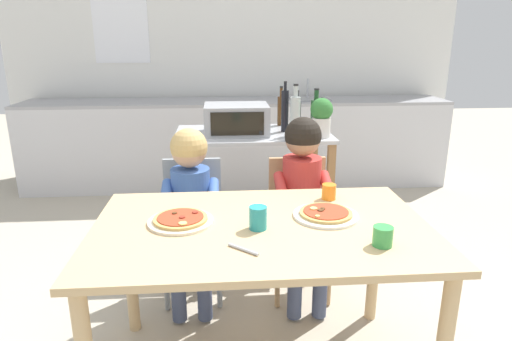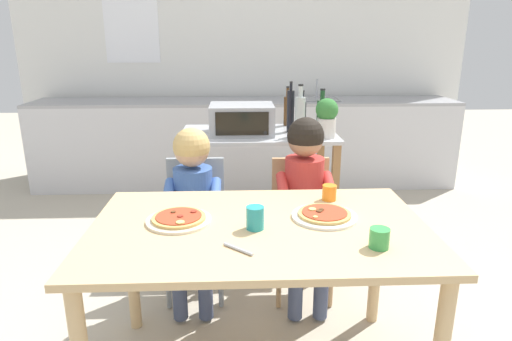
# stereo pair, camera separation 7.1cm
# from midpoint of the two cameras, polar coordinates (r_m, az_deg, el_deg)

# --- Properties ---
(ground_plane) EXTENTS (12.73, 12.73, 0.00)m
(ground_plane) POSITION_cam_midpoint_polar(r_m,az_deg,el_deg) (3.35, -0.11, -10.03)
(ground_plane) COLOR #B7AD99
(back_wall_tiled) EXTENTS (4.79, 0.13, 2.70)m
(back_wall_tiled) POSITION_cam_midpoint_polar(r_m,az_deg,el_deg) (4.96, -1.13, 14.95)
(back_wall_tiled) COLOR white
(back_wall_tiled) RESTS_ON ground
(kitchen_counter) EXTENTS (4.31, 0.60, 1.09)m
(kitchen_counter) POSITION_cam_midpoint_polar(r_m,az_deg,el_deg) (4.67, -0.89, 3.62)
(kitchen_counter) COLOR silver
(kitchen_counter) RESTS_ON ground
(kitchen_island_cart) EXTENTS (1.10, 0.63, 0.86)m
(kitchen_island_cart) POSITION_cam_midpoint_polar(r_m,az_deg,el_deg) (3.25, 0.91, 0.11)
(kitchen_island_cart) COLOR #B7BABF
(kitchen_island_cart) RESTS_ON ground
(toaster_oven) EXTENTS (0.44, 0.35, 0.21)m
(toaster_oven) POSITION_cam_midpoint_polar(r_m,az_deg,el_deg) (3.13, -1.19, 6.62)
(toaster_oven) COLOR #999BA0
(toaster_oven) RESTS_ON kitchen_island_cart
(bottle_brown_beer) EXTENTS (0.08, 0.08, 0.30)m
(bottle_brown_beer) POSITION_cam_midpoint_polar(r_m,az_deg,el_deg) (3.27, 9.08, 7.19)
(bottle_brown_beer) COLOR #1E4723
(bottle_brown_beer) RESTS_ON kitchen_island_cart
(bottle_tall_green_wine) EXTENTS (0.07, 0.07, 0.36)m
(bottle_tall_green_wine) POSITION_cam_midpoint_polar(r_m,az_deg,el_deg) (2.96, 6.36, 6.87)
(bottle_tall_green_wine) COLOR #ADB7B2
(bottle_tall_green_wine) RESTS_ON kitchen_island_cart
(bottle_slim_sauce) EXTENTS (0.05, 0.05, 0.36)m
(bottle_slim_sauce) POSITION_cam_midpoint_polar(r_m,az_deg,el_deg) (3.19, 5.10, 7.69)
(bottle_slim_sauce) COLOR black
(bottle_slim_sauce) RESTS_ON kitchen_island_cart
(bottle_dark_olive_oil) EXTENTS (0.06, 0.06, 0.30)m
(bottle_dark_olive_oil) POSITION_cam_midpoint_polar(r_m,az_deg,el_deg) (3.43, 4.65, 7.75)
(bottle_dark_olive_oil) COLOR #4C2D14
(bottle_dark_olive_oil) RESTS_ON kitchen_island_cart
(bottle_squat_spirits) EXTENTS (0.05, 0.05, 0.25)m
(bottle_squat_spirits) POSITION_cam_midpoint_polar(r_m,az_deg,el_deg) (3.18, 9.78, 6.59)
(bottle_squat_spirits) COLOR olive
(bottle_squat_spirits) RESTS_ON kitchen_island_cart
(bottle_clear_vinegar) EXTENTS (0.06, 0.06, 0.31)m
(bottle_clear_vinegar) POSITION_cam_midpoint_polar(r_m,az_deg,el_deg) (3.07, 6.53, 6.80)
(bottle_clear_vinegar) COLOR black
(bottle_clear_vinegar) RESTS_ON kitchen_island_cart
(potted_herb_plant) EXTENTS (0.15, 0.15, 0.27)m
(potted_herb_plant) POSITION_cam_midpoint_polar(r_m,az_deg,el_deg) (3.03, 9.74, 6.85)
(potted_herb_plant) COLOR beige
(potted_herb_plant) RESTS_ON kitchen_island_cart
(dining_table) EXTENTS (1.42, 0.88, 0.75)m
(dining_table) POSITION_cam_midpoint_polar(r_m,az_deg,el_deg) (1.92, 1.46, -9.69)
(dining_table) COLOR tan
(dining_table) RESTS_ON ground
(dining_chair_left) EXTENTS (0.36, 0.36, 0.81)m
(dining_chair_left) POSITION_cam_midpoint_polar(r_m,az_deg,el_deg) (2.68, -7.01, -5.99)
(dining_chair_left) COLOR gray
(dining_chair_left) RESTS_ON ground
(dining_chair_right) EXTENTS (0.36, 0.36, 0.81)m
(dining_chair_right) POSITION_cam_midpoint_polar(r_m,az_deg,el_deg) (2.68, 6.61, -5.95)
(dining_chair_right) COLOR tan
(dining_chair_right) RESTS_ON ground
(child_in_blue_striped_shirt) EXTENTS (0.32, 0.42, 1.02)m
(child_in_blue_striped_shirt) POSITION_cam_midpoint_polar(r_m,az_deg,el_deg) (2.50, -7.37, -2.92)
(child_in_blue_striped_shirt) COLOR #424C6B
(child_in_blue_striped_shirt) RESTS_ON ground
(child_in_red_shirt) EXTENTS (0.32, 0.42, 1.07)m
(child_in_red_shirt) POSITION_cam_midpoint_polar(r_m,az_deg,el_deg) (2.50, 7.18, -2.23)
(child_in_red_shirt) COLOR #424C6B
(child_in_red_shirt) RESTS_ON ground
(pizza_plate_cream) EXTENTS (0.28, 0.28, 0.03)m
(pizza_plate_cream) POSITION_cam_midpoint_polar(r_m,az_deg,el_deg) (1.93, -8.85, -6.19)
(pizza_plate_cream) COLOR beige
(pizza_plate_cream) RESTS_ON dining_table
(pizza_plate_white) EXTENTS (0.29, 0.29, 0.03)m
(pizza_plate_white) POSITION_cam_midpoint_polar(r_m,az_deg,el_deg) (1.98, 9.81, -5.68)
(pizza_plate_white) COLOR white
(pizza_plate_white) RESTS_ON dining_table
(drinking_cup_teal) EXTENTS (0.07, 0.07, 0.10)m
(drinking_cup_teal) POSITION_cam_midpoint_polar(r_m,az_deg,el_deg) (1.83, 1.01, -6.12)
(drinking_cup_teal) COLOR teal
(drinking_cup_teal) RESTS_ON dining_table
(drinking_cup_green) EXTENTS (0.08, 0.08, 0.08)m
(drinking_cup_green) POSITION_cam_midpoint_polar(r_m,az_deg,el_deg) (1.75, 16.71, -8.34)
(drinking_cup_green) COLOR green
(drinking_cup_green) RESTS_ON dining_table
(drinking_cup_orange) EXTENTS (0.07, 0.07, 0.08)m
(drinking_cup_orange) POSITION_cam_midpoint_polar(r_m,az_deg,el_deg) (2.18, 10.33, -2.82)
(drinking_cup_orange) COLOR orange
(drinking_cup_orange) RESTS_ON dining_table
(serving_spoon) EXTENTS (0.11, 0.10, 0.01)m
(serving_spoon) POSITION_cam_midpoint_polar(r_m,az_deg,el_deg) (1.67, -1.07, -10.09)
(serving_spoon) COLOR #B7BABF
(serving_spoon) RESTS_ON dining_table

